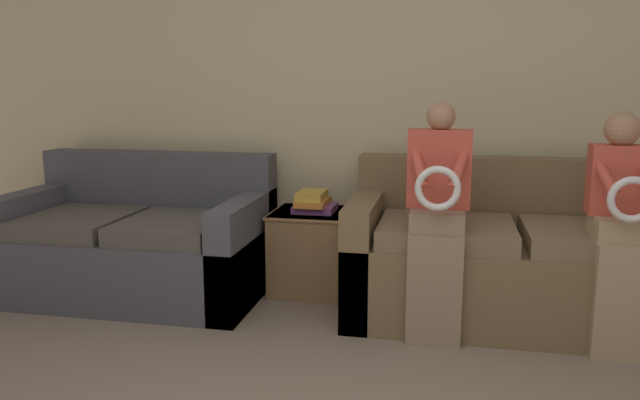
% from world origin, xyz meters
% --- Properties ---
extents(wall_back, '(6.80, 0.06, 2.55)m').
position_xyz_m(wall_back, '(0.00, 2.83, 1.27)').
color(wall_back, beige).
rests_on(wall_back, ground_plane).
extents(couch_main, '(1.89, 0.90, 0.90)m').
position_xyz_m(couch_main, '(0.74, 2.30, 0.33)').
color(couch_main, brown).
rests_on(couch_main, ground_plane).
extents(couch_side, '(1.62, 0.94, 0.88)m').
position_xyz_m(couch_side, '(-1.59, 2.27, 0.31)').
color(couch_side, '#4C4C56').
rests_on(couch_side, ground_plane).
extents(child_left_seated, '(0.34, 0.37, 1.24)m').
position_xyz_m(child_left_seated, '(0.30, 1.93, 0.67)').
color(child_left_seated, gray).
rests_on(child_left_seated, ground_plane).
extents(child_right_seated, '(0.28, 0.37, 1.20)m').
position_xyz_m(child_right_seated, '(1.18, 1.93, 0.67)').
color(child_right_seated, tan).
rests_on(child_right_seated, ground_plane).
extents(side_shelf, '(0.53, 0.51, 0.53)m').
position_xyz_m(side_shelf, '(-0.49, 2.53, 0.27)').
color(side_shelf, olive).
rests_on(side_shelf, ground_plane).
extents(book_stack, '(0.26, 0.29, 0.13)m').
position_xyz_m(book_stack, '(-0.49, 2.52, 0.59)').
color(book_stack, '#7A4284').
rests_on(book_stack, side_shelf).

